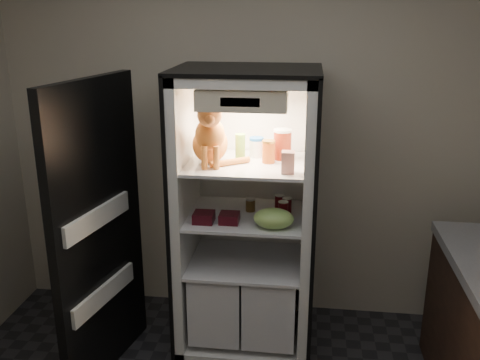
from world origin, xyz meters
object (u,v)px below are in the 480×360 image
Objects in this scene: soda_can_a at (279,203)px; berry_box_left at (204,217)px; condiment_jar at (250,205)px; pepper_jar at (282,144)px; tabby_cat at (210,138)px; parmesan_shaker at (240,147)px; refrigerator at (247,231)px; grape_bag at (274,218)px; mayo_tub at (256,147)px; soda_can_c at (283,210)px; berry_box_right at (229,218)px; soda_can_b at (287,206)px; cream_carton at (288,162)px; salsa_jar at (269,152)px.

berry_box_left is (-0.46, -0.24, -0.03)m from soda_can_a.
soda_can_a is 1.29× the size of condiment_jar.
pepper_jar is 1.71× the size of soda_can_a.
tabby_cat is 2.62× the size of parmesan_shaker.
grape_bag is (0.19, -0.27, 0.21)m from refrigerator.
refrigerator is 0.71m from tabby_cat.
grape_bag is (-0.03, -0.31, -0.39)m from pepper_jar.
tabby_cat is 0.47m from pepper_jar.
tabby_cat is at bearing -143.19° from mayo_tub.
soda_can_c reaches higher than berry_box_left.
grape_bag is 0.29m from berry_box_right.
soda_can_b is 0.54m from berry_box_left.
soda_can_c is 1.36× the size of condiment_jar.
refrigerator reaches higher than berry_box_left.
soda_can_c is at bearing 16.30° from berry_box_right.
mayo_tub reaches higher than berry_box_right.
grape_bag reaches higher than soda_can_c.
mayo_tub is (0.05, 0.08, 0.56)m from refrigerator.
tabby_cat is 0.51m from berry_box_right.
parmesan_shaker reaches higher than grape_bag.
cream_carton is (0.05, -0.30, -0.03)m from pepper_jar.
pepper_jar reaches higher than berry_box_left.
mayo_tub is at bearing 124.16° from salsa_jar.
mayo_tub is 0.50m from berry_box_right.
salsa_jar reaches higher than berry_box_left.
soda_can_b is at bearing -7.23° from refrigerator.
cream_carton is at bearing -38.05° from parmesan_shaker.
berry_box_right is (0.16, 0.01, -0.00)m from berry_box_left.
mayo_tub is at bearing 43.53° from parmesan_shaker.
soda_can_a is at bearing 136.52° from soda_can_b.
parmesan_shaker is 1.40× the size of berry_box_right.
cream_carton is (0.22, -0.34, 0.00)m from mayo_tub.
soda_can_a is at bearing 41.42° from salsa_jar.
soda_can_c is 0.34m from berry_box_right.
cream_carton is at bearing -3.07° from berry_box_left.
soda_can_c is at bearing -102.80° from soda_can_b.
tabby_cat is at bearing 160.22° from grape_bag.
soda_can_b is at bearing 7.59° from salsa_jar.
berry_box_right is (0.13, -0.10, -0.48)m from tabby_cat.
cream_carton is 1.48× the size of condiment_jar.
berry_box_left is at bearing -149.75° from pepper_jar.
refrigerator is at bearing 68.30° from berry_box_right.
grape_bag is (0.17, -0.27, 0.02)m from condiment_jar.
berry_box_right is at bearing -47.48° from tabby_cat.
pepper_jar reaches higher than soda_can_c.
berry_box_right is (-0.30, -0.23, -0.03)m from soda_can_a.
salsa_jar is 0.74× the size of pepper_jar.
refrigerator is 0.57m from mayo_tub.
condiment_jar is at bearing 40.38° from berry_box_left.
condiment_jar is at bearing 122.64° from grape_bag.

